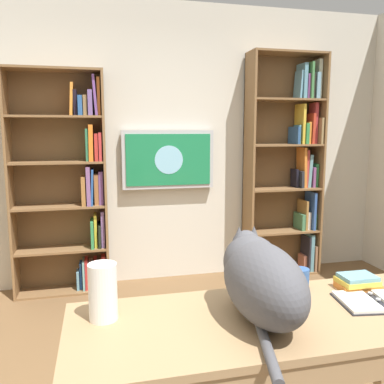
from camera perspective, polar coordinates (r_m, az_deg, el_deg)
name	(u,v)px	position (r m, az deg, el deg)	size (l,w,h in m)	color
wall_back	(174,145)	(4.01, -2.50, 6.73)	(4.52, 0.06, 2.70)	beige
bookshelf_left	(291,164)	(4.25, 13.92, 3.87)	(0.78, 0.28, 2.25)	brown
bookshelf_right	(71,185)	(3.81, -16.77, 0.92)	(0.83, 0.28, 2.02)	brown
wall_mounted_tv	(168,160)	(3.92, -3.39, 4.62)	(0.90, 0.07, 0.56)	#B7B7BC
desk	(274,345)	(1.73, 11.57, -20.50)	(1.61, 0.61, 0.76)	#A37F56
cat	(260,277)	(1.61, 9.59, -11.76)	(0.27, 0.68, 0.33)	#4C4C51
open_binder	(378,301)	(1.93, 24.93, -13.91)	(0.36, 0.27, 0.02)	#26262B
paper_towel_roll	(103,292)	(1.63, -12.54, -13.67)	(0.11, 0.11, 0.22)	white
coffee_mug	(300,279)	(1.96, 15.13, -11.79)	(0.08, 0.08, 0.10)	#335999
desk_book_stack	(358,282)	(2.04, 22.47, -11.77)	(0.19, 0.13, 0.07)	orange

